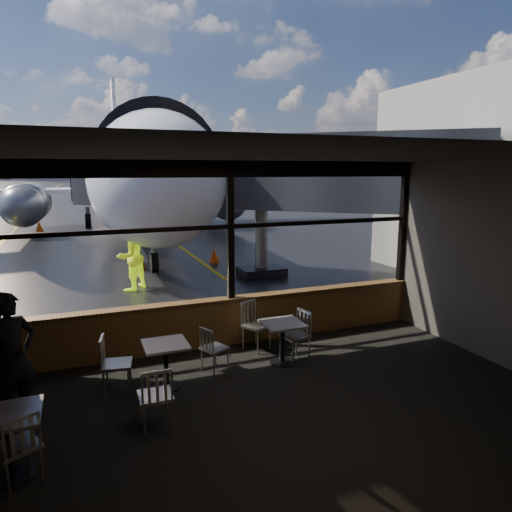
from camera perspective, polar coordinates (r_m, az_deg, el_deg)
ground_plane at (r=128.09m, az=-20.51°, el=8.54°), size 520.00×520.00×0.00m
carpet_floor at (r=6.57m, az=5.74°, el=-19.72°), size 8.00×6.00×0.01m
ceiling at (r=5.67m, az=6.41°, el=12.35°), size 8.00×6.00×0.04m
wall_back at (r=3.68m, az=29.07°, el=-16.18°), size 8.00×0.04×3.50m
window_sill at (r=8.92m, az=-3.11°, el=-8.16°), size 8.00×0.28×0.90m
window_header at (r=8.44m, az=-3.32°, el=10.81°), size 8.00×0.18×0.30m
mullion_centre at (r=8.52m, az=-3.23°, el=3.05°), size 0.12×0.12×2.60m
mullion_right at (r=10.44m, az=17.88°, el=3.96°), size 0.12×0.12×2.60m
window_transom at (r=8.50m, az=-3.24°, el=3.72°), size 8.00×0.10×0.08m
airliner at (r=27.57m, az=-15.97°, el=15.01°), size 32.24×38.05×11.19m
jet_bridge at (r=14.93m, az=3.32°, el=6.45°), size 8.36×10.22×4.46m
cafe_table_near at (r=8.09m, az=3.32°, el=-10.79°), size 0.67×0.67×0.74m
cafe_table_mid at (r=7.36m, az=-11.16°, el=-13.30°), size 0.66×0.66×0.73m
cafe_table_left at (r=5.98m, az=-28.44°, el=-20.24°), size 0.70×0.70×0.77m
chair_near_e at (r=8.13m, az=4.89°, el=-10.00°), size 0.59×0.59×0.92m
chair_near_w at (r=7.79m, az=-5.19°, el=-11.47°), size 0.58×0.58×0.80m
chair_near_n at (r=8.60m, az=0.07°, el=-8.77°), size 0.69×0.69×0.93m
chair_mid_s at (r=6.31m, az=-12.46°, el=-16.76°), size 0.49×0.49×0.89m
chair_mid_w at (r=7.34m, az=-17.01°, el=-12.87°), size 0.58×0.58×0.91m
chair_left_s at (r=5.83m, az=-27.72°, el=-20.41°), size 0.64×0.64×0.87m
passenger at (r=6.94m, az=-28.11°, el=-11.17°), size 0.78×0.72×1.79m
ground_crew at (r=13.22m, az=-15.49°, el=-0.07°), size 1.17×1.16×1.90m
cone_nose at (r=16.71m, az=-5.24°, el=0.09°), size 0.39×0.39×0.54m
cone_wing at (r=28.03m, az=-25.47°, el=3.40°), size 0.40×0.40×0.55m
terminal_annex at (r=16.44m, az=29.09°, el=8.22°), size 5.00×7.00×6.00m
hangar_mid at (r=193.04m, az=-21.04°, el=10.49°), size 38.00×15.00×10.00m
hangar_right at (r=196.30m, az=-2.91°, el=11.46°), size 50.00×20.00×12.00m
fuel_tank_b at (r=190.81m, az=-27.08°, el=9.44°), size 8.00×8.00×6.00m
fuel_tank_c at (r=190.16m, az=-24.04°, el=9.68°), size 8.00×8.00×6.00m
treeline at (r=218.05m, az=-21.15°, el=10.69°), size 360.00×3.00×12.00m
cone_extra at (r=16.06m, az=-14.26°, el=-0.65°), size 0.38×0.38×0.53m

